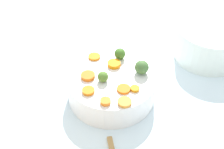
# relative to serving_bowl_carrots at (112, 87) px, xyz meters

# --- Properties ---
(tabletop) EXTENTS (2.40, 2.40, 0.02)m
(tabletop) POSITION_rel_serving_bowl_carrots_xyz_m (-0.03, -0.00, -0.05)
(tabletop) COLOR white
(tabletop) RESTS_ON ground
(serving_bowl_carrots) EXTENTS (0.26, 0.26, 0.08)m
(serving_bowl_carrots) POSITION_rel_serving_bowl_carrots_xyz_m (0.00, 0.00, 0.00)
(serving_bowl_carrots) COLOR white
(serving_bowl_carrots) RESTS_ON tabletop
(carrot_slice_0) EXTENTS (0.05, 0.05, 0.01)m
(carrot_slice_0) POSITION_rel_serving_bowl_carrots_xyz_m (-0.03, -0.04, 0.04)
(carrot_slice_0) COLOR orange
(carrot_slice_0) RESTS_ON serving_bowl_carrots
(carrot_slice_1) EXTENTS (0.05, 0.05, 0.01)m
(carrot_slice_1) POSITION_rel_serving_bowl_carrots_xyz_m (0.08, 0.03, 0.04)
(carrot_slice_1) COLOR orange
(carrot_slice_1) RESTS_ON serving_bowl_carrots
(carrot_slice_2) EXTENTS (0.04, 0.04, 0.01)m
(carrot_slice_2) POSITION_rel_serving_bowl_carrots_xyz_m (0.06, -0.03, 0.04)
(carrot_slice_2) COLOR orange
(carrot_slice_2) RESTS_ON serving_bowl_carrots
(carrot_slice_3) EXTENTS (0.05, 0.05, 0.01)m
(carrot_slice_3) POSITION_rel_serving_bowl_carrots_xyz_m (0.01, -0.10, 0.04)
(carrot_slice_3) COLOR orange
(carrot_slice_3) RESTS_ON serving_bowl_carrots
(carrot_slice_4) EXTENTS (0.04, 0.04, 0.01)m
(carrot_slice_4) POSITION_rel_serving_bowl_carrots_xyz_m (0.06, 0.08, 0.04)
(carrot_slice_4) COLOR orange
(carrot_slice_4) RESTS_ON serving_bowl_carrots
(carrot_slice_5) EXTENTS (0.05, 0.05, 0.01)m
(carrot_slice_5) POSITION_rel_serving_bowl_carrots_xyz_m (0.01, 0.10, 0.04)
(carrot_slice_5) COLOR orange
(carrot_slice_5) RESTS_ON serving_bowl_carrots
(carrot_slice_6) EXTENTS (0.05, 0.05, 0.01)m
(carrot_slice_6) POSITION_rel_serving_bowl_carrots_xyz_m (-0.01, 0.06, 0.04)
(carrot_slice_6) COLOR orange
(carrot_slice_6) RESTS_ON serving_bowl_carrots
(carrot_slice_7) EXTENTS (0.03, 0.03, 0.01)m
(carrot_slice_7) POSITION_rel_serving_bowl_carrots_xyz_m (-0.04, 0.07, 0.04)
(carrot_slice_7) COLOR orange
(carrot_slice_7) RESTS_ON serving_bowl_carrots
(brussels_sprout_0) EXTENTS (0.03, 0.03, 0.03)m
(brussels_sprout_0) POSITION_rel_serving_bowl_carrots_xyz_m (0.03, 0.00, 0.05)
(brussels_sprout_0) COLOR #567F2D
(brussels_sprout_0) RESTS_ON serving_bowl_carrots
(brussels_sprout_1) EXTENTS (0.03, 0.03, 0.03)m
(brussels_sprout_1) POSITION_rel_serving_bowl_carrots_xyz_m (-0.06, -0.07, 0.06)
(brussels_sprout_1) COLOR #457425
(brussels_sprout_1) RESTS_ON serving_bowl_carrots
(brussels_sprout_2) EXTENTS (0.04, 0.04, 0.04)m
(brussels_sprout_2) POSITION_rel_serving_bowl_carrots_xyz_m (-0.08, 0.02, 0.06)
(brussels_sprout_2) COLOR #4B7439
(brussels_sprout_2) RESTS_ON serving_bowl_carrots
(casserole_dish) EXTENTS (0.22, 0.22, 0.11)m
(casserole_dish) POSITION_rel_serving_bowl_carrots_xyz_m (-0.38, -0.04, 0.02)
(casserole_dish) COLOR white
(casserole_dish) RESTS_ON tabletop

